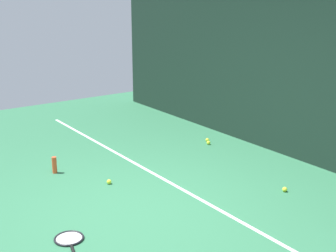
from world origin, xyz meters
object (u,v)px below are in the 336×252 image
Objects in this scene: tennis_ball_far_left at (109,182)px; water_bottle at (54,165)px; tennis_racket at (69,240)px; tennis_ball_mid_court at (208,143)px; tennis_ball_near_player at (285,189)px; tennis_ball_by_fence at (207,140)px.

water_bottle is (-0.82, -0.45, 0.09)m from tennis_ball_far_left.
tennis_ball_far_left is at bearing -29.55° from tennis_racket.
water_bottle is (-0.32, -2.68, 0.09)m from tennis_ball_mid_court.
tennis_racket is at bearing -99.94° from tennis_ball_near_player.
tennis_racket is at bearing -64.27° from tennis_ball_mid_court.
tennis_ball_by_fence is 1.00× the size of tennis_ball_far_left.
tennis_ball_near_player and tennis_ball_far_left have the same top height.
tennis_ball_mid_court is (0.13, -0.08, 0.00)m from tennis_ball_by_fence.
tennis_ball_by_fence is 0.27× the size of water_bottle.
tennis_ball_far_left is at bearing -74.69° from tennis_ball_by_fence.
tennis_racket is 9.66× the size of tennis_ball_far_left.
tennis_ball_near_player is at bearing -12.33° from tennis_ball_mid_court.
tennis_ball_by_fence is at bearing 86.09° from water_bottle.
tennis_ball_mid_court is 1.00× the size of tennis_ball_far_left.
tennis_ball_near_player is 1.00× the size of tennis_ball_mid_court.
tennis_ball_near_player is 0.27× the size of water_bottle.
tennis_ball_by_fence is at bearing -47.98° from tennis_racket.
water_bottle reaches higher than tennis_ball_mid_court.
tennis_ball_near_player is (0.50, 2.85, 0.02)m from tennis_racket.
tennis_ball_far_left is (-1.59, -1.78, 0.00)m from tennis_ball_near_player.
tennis_ball_by_fence reaches higher than tennis_racket.
tennis_racket is at bearing -63.09° from tennis_ball_by_fence.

